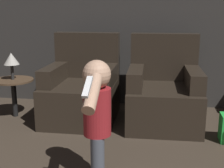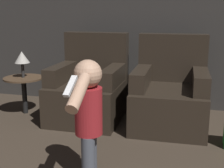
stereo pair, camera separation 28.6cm
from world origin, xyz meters
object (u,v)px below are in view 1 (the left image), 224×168
Objects in this scene: person_toddler at (97,112)px; armchair_left at (82,91)px; lamp at (11,59)px; armchair_right at (164,94)px.

armchair_left is at bearing 7.76° from person_toddler.
armchair_left is 0.91m from lamp.
person_toddler is (-0.49, -1.34, 0.21)m from armchair_right.
armchair_left is 1.43m from person_toddler.
person_toddler is at bearing -44.87° from lamp.
armchair_left is 1.07× the size of person_toddler.
armchair_right is (0.95, -0.00, 0.00)m from armchair_left.
armchair_right reaches higher than lamp.
armchair_left is 1.00× the size of armchair_right.
armchair_right is 1.81m from lamp.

